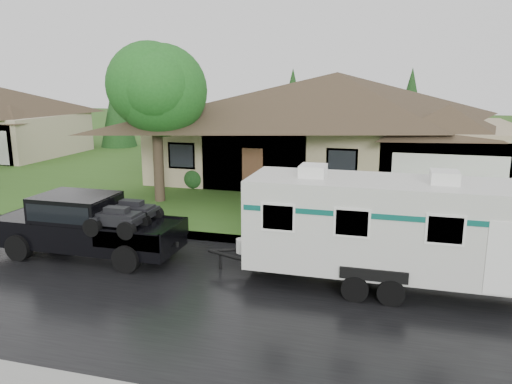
% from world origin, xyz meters
% --- Properties ---
extents(ground, '(140.00, 140.00, 0.00)m').
position_xyz_m(ground, '(0.00, 0.00, 0.00)').
color(ground, '#30571B').
rests_on(ground, ground).
extents(road, '(140.00, 8.00, 0.01)m').
position_xyz_m(road, '(0.00, -2.00, 0.01)').
color(road, black).
rests_on(road, ground).
extents(curb, '(140.00, 0.50, 0.15)m').
position_xyz_m(curb, '(0.00, 2.25, 0.07)').
color(curb, gray).
rests_on(curb, ground).
extents(lawn, '(140.00, 26.00, 0.15)m').
position_xyz_m(lawn, '(0.00, 15.00, 0.07)').
color(lawn, '#30571B').
rests_on(lawn, ground).
extents(house_main, '(19.44, 10.80, 6.90)m').
position_xyz_m(house_main, '(2.29, 13.84, 3.59)').
color(house_main, tan).
rests_on(house_main, lawn).
extents(tree_left_green, '(4.10, 4.10, 6.79)m').
position_xyz_m(tree_left_green, '(-4.73, 6.31, 4.86)').
color(tree_left_green, '#382B1E').
rests_on(tree_left_green, lawn).
extents(shrub_row, '(13.60, 1.00, 1.00)m').
position_xyz_m(shrub_row, '(2.00, 9.30, 0.65)').
color(shrub_row, '#143814').
rests_on(shrub_row, lawn).
extents(pickup_truck, '(5.78, 2.20, 1.93)m').
position_xyz_m(pickup_truck, '(-3.99, -0.28, 1.03)').
color(pickup_truck, black).
rests_on(pickup_truck, ground).
extents(travel_trailer, '(7.13, 2.50, 3.20)m').
position_xyz_m(travel_trailer, '(4.81, -0.28, 1.70)').
color(travel_trailer, silver).
rests_on(travel_trailer, ground).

